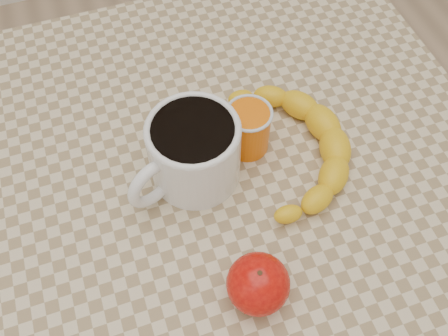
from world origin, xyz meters
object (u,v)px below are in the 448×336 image
object	(u,v)px
table	(224,205)
apple	(258,284)
coffee_mug	(192,151)
orange_juice_glass	(248,129)
banana	(293,147)

from	to	relation	value
table	apple	bearing A→B (deg)	-95.96
coffee_mug	orange_juice_glass	world-z (taller)	coffee_mug
banana	coffee_mug	bearing A→B (deg)	-173.65
table	coffee_mug	bearing A→B (deg)	156.27
table	orange_juice_glass	size ratio (longest dim) A/B	10.62
coffee_mug	banana	xyz separation A→B (m)	(0.14, -0.02, -0.03)
banana	table	bearing A→B (deg)	-166.65
apple	banana	bearing A→B (deg)	55.31
coffee_mug	apple	world-z (taller)	coffee_mug
coffee_mug	apple	bearing A→B (deg)	-83.90
coffee_mug	apple	distance (m)	0.19
table	apple	xyz separation A→B (m)	(-0.02, -0.17, 0.12)
banana	apple	bearing A→B (deg)	-111.98
coffee_mug	orange_juice_glass	size ratio (longest dim) A/B	2.41
table	apple	size ratio (longest dim) A/B	8.72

